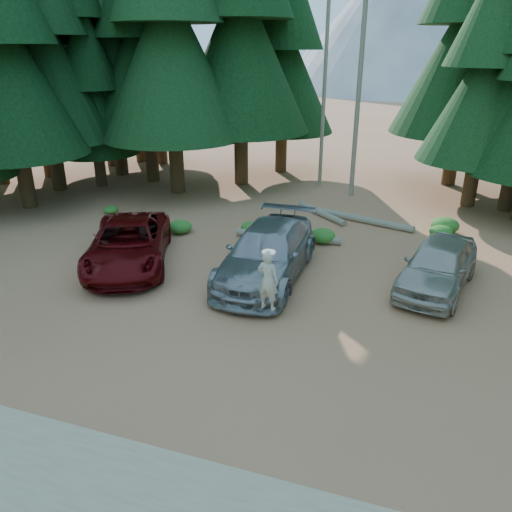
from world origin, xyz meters
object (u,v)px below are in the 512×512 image
object	(u,v)px
log_left	(288,237)
log_mid	(321,213)
frisbee_player	(268,280)
log_right	(362,219)
red_pickup	(128,243)
silver_minivan_right	(438,265)
silver_minivan_center	(267,253)

from	to	relation	value
log_left	log_mid	xyz separation A→B (m)	(0.65, 3.50, -0.01)
log_left	frisbee_player	bearing A→B (deg)	-83.73
log_right	frisbee_player	bearing A→B (deg)	-81.09
log_left	red_pickup	bearing A→B (deg)	-143.24
silver_minivan_right	log_mid	distance (m)	7.95
red_pickup	log_left	world-z (taller)	red_pickup
silver_minivan_right	frisbee_player	xyz separation A→B (m)	(-4.46, -4.02, 0.63)
silver_minivan_center	frisbee_player	size ratio (longest dim) A/B	3.50
log_mid	log_left	bearing A→B (deg)	-58.40
red_pickup	silver_minivan_right	distance (m)	10.55
silver_minivan_center	log_right	size ratio (longest dim) A/B	1.28
red_pickup	frisbee_player	world-z (taller)	frisbee_player
log_right	silver_minivan_right	bearing A→B (deg)	-44.99
log_mid	log_right	world-z (taller)	log_right
red_pickup	frisbee_player	distance (m)	6.53
silver_minivan_center	log_mid	xyz separation A→B (m)	(0.42, 7.07, -0.74)
log_mid	log_right	bearing A→B (deg)	31.96
silver_minivan_center	log_left	world-z (taller)	silver_minivan_center
red_pickup	silver_minivan_right	bearing A→B (deg)	-16.14
log_mid	silver_minivan_center	bearing A→B (deg)	-51.27
red_pickup	log_right	size ratio (longest dim) A/B	1.22
red_pickup	silver_minivan_center	xyz separation A→B (m)	(5.00, 0.55, 0.07)
silver_minivan_right	log_left	world-z (taller)	silver_minivan_right
red_pickup	log_left	bearing A→B (deg)	16.57
frisbee_player	log_left	bearing A→B (deg)	-69.13
red_pickup	log_left	distance (m)	6.34
silver_minivan_right	silver_minivan_center	bearing A→B (deg)	-157.33
silver_minivan_center	log_right	distance (m)	7.15
silver_minivan_right	log_left	bearing A→B (deg)	168.02
silver_minivan_right	frisbee_player	distance (m)	6.04
log_mid	log_right	xyz separation A→B (m)	(1.90, -0.34, 0.01)
log_left	log_mid	bearing A→B (deg)	75.44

